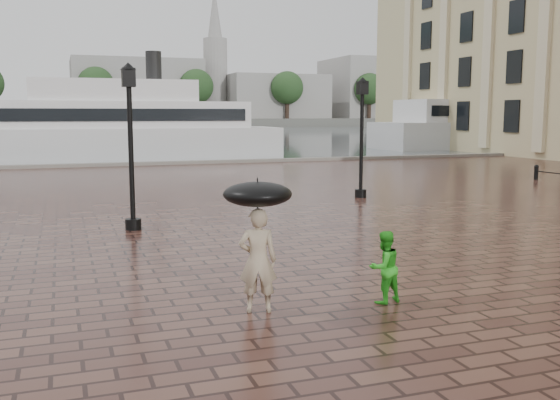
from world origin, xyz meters
The scene contains 11 objects.
harbour_water centered at (0.00, 92.00, 0.00)m, with size 240.00×240.00×0.00m, color #454D54.
quay_edge centered at (0.00, 32.00, 0.00)m, with size 80.00×0.60×0.30m, color slate.
far_shore centered at (0.00, 160.00, 1.00)m, with size 300.00×60.00×2.00m, color #4C4C47.
distant_skyline centered at (48.14, 150.00, 9.45)m, with size 102.50×22.00×33.00m.
far_trees centered at (0.00, 138.00, 9.42)m, with size 188.00×8.00×13.50m.
street_lamps centered at (-5.00, 15.33, 2.33)m, with size 15.44×12.44×4.40m.
adult_pedestrian centered at (-4.88, 1.95, 0.85)m, with size 0.62×0.41×1.70m, color tan.
child_pedestrian centered at (-2.73, 1.71, 0.62)m, with size 0.60×0.47×1.24m, color green.
ferry_near centered at (-4.17, 37.49, 2.25)m, with size 22.89×5.60×7.50m.
ferry_far centered at (31.67, 42.22, 2.48)m, with size 25.50×7.44×8.27m.
umbrella centered at (-4.88, 1.95, 1.92)m, with size 1.10×1.10×1.14m.
Camera 1 is at (-7.78, -7.40, 3.19)m, focal length 40.00 mm.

